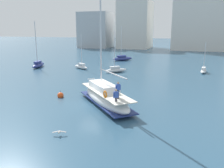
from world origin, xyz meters
The scene contains 10 objects.
ground_plane centered at (0.00, 0.00, 0.00)m, with size 400.00×400.00×0.00m, color #2D516B.
main_sailboat centered at (1.44, 0.27, 0.92)m, with size 8.34×8.63×14.04m.
moored_sloop_near centered at (-3.45, 18.84, 0.52)m, with size 3.88×3.84×7.48m.
moored_sloop_far centered at (-11.29, 20.47, 0.50)m, with size 4.26×3.19×6.86m.
moored_catamaran centered at (11.78, 23.47, 0.45)m, with size 1.44×4.02×5.49m.
moored_cutter_left centered at (-7.06, 35.45, 0.60)m, with size 4.83×5.12×8.40m.
moored_ketch_distant centered at (-20.48, 19.18, 0.62)m, with size 2.81×5.82×9.33m.
seagull centered at (0.76, -7.64, 0.28)m, with size 0.98×0.53×0.17m.
mooring_buoy centered at (-4.47, 1.23, 0.22)m, with size 0.72×0.72×0.96m.
waterfront_buildings centered at (1.31, 77.77, 9.44)m, with size 77.49×18.14×21.08m.
Camera 1 is at (9.59, -21.51, 7.61)m, focal length 37.57 mm.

